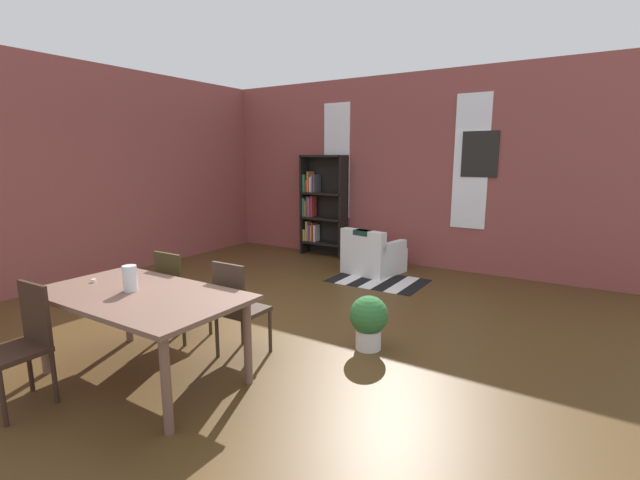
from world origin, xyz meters
The scene contains 17 objects.
ground_plane centered at (0.00, 0.00, 0.00)m, with size 10.17×10.17×0.00m, color #4D3519.
back_wall_brick centered at (0.00, 3.97, 1.65)m, with size 8.13×0.12×3.30m, color brown.
left_wall_brick centered at (-3.62, 0.00, 1.65)m, with size 0.12×8.82×3.30m, color brown.
window_pane_0 centered at (-1.25, 3.90, 1.81)m, with size 0.55×0.02×2.14m, color white.
window_pane_1 centered at (1.25, 3.90, 1.81)m, with size 0.55×0.02×2.14m, color white.
dining_table centered at (-0.15, -1.28, 0.69)m, with size 1.84×1.03×0.77m.
vase_on_table centered at (-0.27, -1.28, 0.88)m, with size 0.12×0.12×0.22m, color silver.
tealight_candle_0 centered at (-0.79, -1.30, 0.79)m, with size 0.04×0.04×0.03m, color silver.
tealight_candle_1 centered at (-0.40, -1.20, 0.80)m, with size 0.04×0.04×0.05m, color silver.
dining_chair_near_left centered at (-0.57, -2.02, 0.51)m, with size 0.41×0.41×0.95m.
dining_chair_far_right centered at (0.26, -0.53, 0.51)m, with size 0.40×0.40×0.95m.
dining_chair_far_left centered at (-0.57, -0.53, 0.51)m, with size 0.40×0.40×0.95m.
bookshelf_tall centered at (-1.51, 3.73, 0.97)m, with size 0.92×0.30×1.93m.
armchair_white centered at (-0.03, 3.02, 0.28)m, with size 0.92×0.92×0.75m.
potted_plant_by_shelf centered at (1.23, 0.30, 0.31)m, with size 0.38×0.38×0.55m.
striped_rug centered at (0.26, 2.61, 0.00)m, with size 1.42×0.97×0.01m.
framed_picture centered at (1.38, 3.90, 1.94)m, with size 0.56×0.03×0.72m, color black.
Camera 1 is at (3.05, -3.49, 1.91)m, focal length 24.85 mm.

